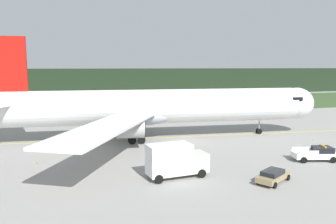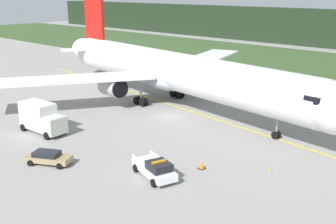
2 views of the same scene
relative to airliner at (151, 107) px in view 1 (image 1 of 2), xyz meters
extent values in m
plane|color=gray|center=(3.91, -4.10, -5.09)|extent=(320.00, 320.00, 0.00)
cube|color=#354E28|center=(3.91, 46.23, -5.07)|extent=(320.00, 44.61, 0.04)
cube|color=black|center=(3.91, 79.04, 0.36)|extent=(288.00, 6.90, 10.89)
cube|color=yellow|center=(0.64, -0.08, -5.08)|extent=(76.61, 9.88, 0.01)
cylinder|color=silver|center=(0.64, -0.08, 0.14)|extent=(48.54, 11.43, 5.48)
ellipsoid|color=silver|center=(25.66, -3.21, 0.14)|extent=(6.67, 6.19, 5.48)
ellipsoid|color=#AEB3C1|center=(-1.75, 0.22, -1.37)|extent=(12.69, 7.21, 3.02)
cube|color=black|center=(24.37, -3.05, 1.10)|extent=(2.43, 5.39, 0.70)
cube|color=silver|center=(-5.38, 14.12, -0.55)|extent=(12.16, 25.05, 0.35)
cylinder|color=#B3B3B3|center=(-3.09, 8.02, -1.92)|extent=(4.20, 3.27, 2.81)
cylinder|color=black|center=(-1.11, 7.77, -1.92)|extent=(0.44, 2.58, 2.58)
cube|color=silver|center=(-8.70, -12.36, -0.55)|extent=(17.20, 23.87, 0.35)
cylinder|color=#B3B3B3|center=(-4.97, -7.01, -1.92)|extent=(4.20, 3.27, 2.81)
cylinder|color=black|center=(-2.99, -7.25, -1.92)|extent=(0.44, 2.58, 2.58)
cube|color=#B6150F|center=(-21.49, 2.69, 6.10)|extent=(6.05, 1.19, 9.74)
cube|color=silver|center=(-21.59, 5.96, 1.10)|extent=(3.82, 6.48, 0.28)
cylinder|color=gray|center=(18.83, -2.36, -3.40)|extent=(0.20, 0.20, 2.48)
cylinder|color=black|center=(18.86, -2.10, -4.64)|extent=(0.92, 0.33, 0.90)
cylinder|color=black|center=(18.79, -2.61, -4.64)|extent=(0.92, 0.33, 0.90)
cylinder|color=gray|center=(-2.30, 3.88, -3.25)|extent=(0.28, 0.28, 2.48)
cylinder|color=black|center=(-1.65, 3.45, -4.49)|extent=(1.23, 0.45, 1.20)
cylinder|color=black|center=(-1.57, 4.14, -4.49)|extent=(1.23, 0.45, 1.20)
cylinder|color=black|center=(-3.04, 3.62, -4.49)|extent=(1.23, 0.45, 1.20)
cylinder|color=black|center=(-2.96, 4.31, -4.49)|extent=(1.23, 0.45, 1.20)
cylinder|color=gray|center=(-3.19, -3.19, -3.25)|extent=(0.28, 0.28, 2.48)
cylinder|color=black|center=(-2.45, -2.93, -4.49)|extent=(1.23, 0.45, 1.20)
cylinder|color=black|center=(-2.54, -3.63, -4.49)|extent=(1.23, 0.45, 1.20)
cylinder|color=black|center=(-3.84, -2.76, -4.49)|extent=(1.23, 0.45, 1.20)
cylinder|color=black|center=(-3.93, -3.45, -4.49)|extent=(1.23, 0.45, 1.20)
cube|color=white|center=(15.78, -19.30, -4.36)|extent=(5.68, 3.46, 0.70)
cube|color=black|center=(16.70, -19.57, -3.66)|extent=(2.57, 2.39, 0.70)
cube|color=white|center=(14.83, -18.01, -3.78)|extent=(2.48, 0.83, 0.45)
cube|color=white|center=(14.28, -19.85, -3.78)|extent=(2.48, 0.83, 0.45)
cube|color=orange|center=(16.70, -19.57, -3.23)|extent=(0.60, 1.41, 0.16)
cylinder|color=black|center=(17.81, -18.84, -4.71)|extent=(0.80, 0.45, 0.76)
cylinder|color=black|center=(17.22, -20.80, -4.71)|extent=(0.80, 0.45, 0.76)
cylinder|color=black|center=(14.34, -17.79, -4.71)|extent=(0.80, 0.45, 0.76)
cylinder|color=black|center=(13.75, -19.76, -4.71)|extent=(0.80, 0.45, 0.76)
cube|color=beige|center=(-0.28, -19.65, -3.64)|extent=(2.06, 2.52, 2.00)
cube|color=silver|center=(-3.51, -19.87, -3.05)|extent=(4.72, 2.70, 3.17)
cylinder|color=#99999E|center=(-2.60, -19.81, -4.73)|extent=(0.78, 0.15, 1.04)
cylinder|color=#99999E|center=(-4.42, -19.93, -4.73)|extent=(0.78, 0.15, 1.04)
cylinder|color=black|center=(-0.36, -18.45, -4.64)|extent=(0.92, 0.32, 0.90)
cylinder|color=black|center=(-0.20, -20.85, -4.64)|extent=(0.92, 0.32, 0.90)
cylinder|color=black|center=(-5.19, -18.78, -4.64)|extent=(0.92, 0.32, 0.90)
cylinder|color=black|center=(-5.02, -21.17, -4.64)|extent=(0.92, 0.32, 0.90)
cube|color=#95825A|center=(6.13, -24.37, -4.51)|extent=(4.73, 3.72, 0.55)
cube|color=black|center=(5.94, -24.48, -4.01)|extent=(2.93, 2.57, 0.45)
cylinder|color=black|center=(7.04, -22.83, -4.79)|extent=(0.61, 0.45, 0.60)
cylinder|color=black|center=(7.93, -24.39, -4.79)|extent=(0.61, 0.45, 0.60)
cylinder|color=black|center=(4.34, -24.36, -4.79)|extent=(0.61, 0.45, 0.60)
cylinder|color=black|center=(5.22, -25.92, -4.79)|extent=(0.61, 0.45, 0.60)
cube|color=black|center=(17.87, -14.87, -5.07)|extent=(0.64, 0.64, 0.03)
cone|color=orange|center=(17.87, -14.87, -4.67)|extent=(0.49, 0.49, 0.77)
cylinder|color=yellow|center=(23.02, -10.83, -4.91)|extent=(0.10, 0.10, 0.36)
sphere|color=blue|center=(23.02, -10.83, -4.68)|extent=(0.12, 0.12, 0.12)
cylinder|color=yellow|center=(-17.02, -10.83, -4.95)|extent=(0.10, 0.10, 0.27)
sphere|color=blue|center=(-17.02, -10.83, -4.77)|extent=(0.12, 0.12, 0.12)
camera|label=1|loc=(-14.26, -52.25, 6.53)|focal=35.98mm
camera|label=2|loc=(40.88, -44.05, 11.62)|focal=44.51mm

